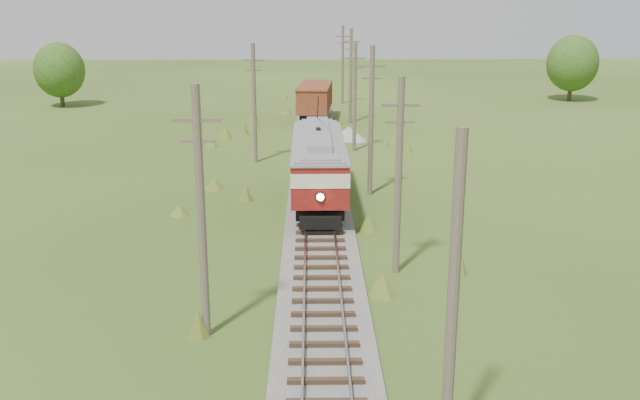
{
  "coord_description": "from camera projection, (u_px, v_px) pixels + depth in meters",
  "views": [
    {
      "loc": [
        -0.44,
        -11.37,
        11.71
      ],
      "look_at": [
        0.0,
        21.63,
        2.3
      ],
      "focal_mm": 40.0,
      "sensor_mm": 36.0,
      "label": 1
    }
  ],
  "objects": [
    {
      "name": "tree_mid_b",
      "position": [
        573.0,
        63.0,
        82.58
      ],
      "size": [
        5.88,
        5.88,
        7.57
      ],
      "color": "#38281C",
      "rests_on": "ground"
    },
    {
      "name": "utility_pole_l_b",
      "position": [
        254.0,
        102.0,
        51.34
      ],
      "size": [
        1.6,
        0.3,
        8.6
      ],
      "color": "brown",
      "rests_on": "ground"
    },
    {
      "name": "utility_pole_r_5",
      "position": [
        351.0,
        75.0,
        67.74
      ],
      "size": [
        1.6,
        0.3,
        8.9
      ],
      "color": "brown",
      "rests_on": "ground"
    },
    {
      "name": "tree_mid_a",
      "position": [
        59.0,
        70.0,
        78.07
      ],
      "size": [
        5.46,
        5.46,
        7.03
      ],
      "color": "#38281C",
      "rests_on": "ground"
    },
    {
      "name": "utility_pole_r_3",
      "position": [
        371.0,
        120.0,
        42.73
      ],
      "size": [
        1.6,
        0.3,
        9.0
      ],
      "color": "brown",
      "rests_on": "ground"
    },
    {
      "name": "utility_pole_r_1",
      "position": [
        453.0,
        301.0,
        17.79
      ],
      "size": [
        0.3,
        0.3,
        8.8
      ],
      "color": "brown",
      "rests_on": "ground"
    },
    {
      "name": "railbed_main",
      "position": [
        317.0,
        179.0,
        46.79
      ],
      "size": [
        3.6,
        96.0,
        0.57
      ],
      "color": "#605B54",
      "rests_on": "ground"
    },
    {
      "name": "gravel_pile",
      "position": [
        350.0,
        133.0,
        60.79
      ],
      "size": [
        3.0,
        3.18,
        1.09
      ],
      "color": "gray",
      "rests_on": "ground"
    },
    {
      "name": "gondola",
      "position": [
        315.0,
        99.0,
        69.38
      ],
      "size": [
        3.69,
        9.26,
        3.0
      ],
      "rotation": [
        0.0,
        0.0,
        -0.08
      ],
      "color": "black",
      "rests_on": "ground"
    },
    {
      "name": "streetcar",
      "position": [
        318.0,
        160.0,
        41.04
      ],
      "size": [
        3.03,
        12.84,
        5.85
      ],
      "rotation": [
        0.0,
        0.0,
        0.0
      ],
      "color": "black",
      "rests_on": "ground"
    },
    {
      "name": "utility_pole_r_2",
      "position": [
        399.0,
        175.0,
        30.28
      ],
      "size": [
        1.6,
        0.3,
        8.6
      ],
      "color": "brown",
      "rests_on": "ground"
    },
    {
      "name": "utility_pole_r_4",
      "position": [
        355.0,
        96.0,
        55.31
      ],
      "size": [
        1.6,
        0.3,
        8.4
      ],
      "color": "brown",
      "rests_on": "ground"
    },
    {
      "name": "utility_pole_l_a",
      "position": [
        201.0,
        212.0,
        24.36
      ],
      "size": [
        1.6,
        0.3,
        9.0
      ],
      "color": "brown",
      "rests_on": "ground"
    },
    {
      "name": "utility_pole_r_6",
      "position": [
        343.0,
        64.0,
        80.27
      ],
      "size": [
        1.6,
        0.3,
        8.7
      ],
      "color": "brown",
      "rests_on": "ground"
    }
  ]
}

